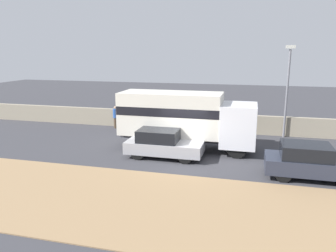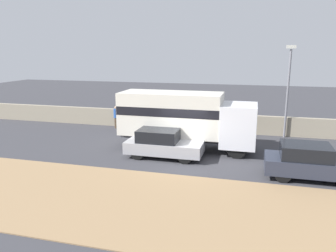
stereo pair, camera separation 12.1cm
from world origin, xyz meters
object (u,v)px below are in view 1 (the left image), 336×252
Objects in this scene: car_sedan_second at (310,161)px; pedestrian at (116,117)px; street_lamp at (288,84)px; box_truck at (184,117)px; car_hatchback at (163,143)px.

pedestrian reaches higher than car_sedan_second.
street_lamp reaches higher than car_sedan_second.
box_truck is at bearing 154.33° from car_sedan_second.
pedestrian is at bearing 146.95° from box_truck.
car_sedan_second is (6.29, -3.02, -1.11)m from box_truck.
street_lamp is at bearing 35.85° from box_truck.
car_sedan_second is 13.95m from pedestrian.
street_lamp is at bearing 42.09° from car_hatchback.
box_truck is 7.07m from car_sedan_second.
box_truck is 1.89× the size of car_hatchback.
box_truck is at bearing -33.05° from pedestrian.
pedestrian reaches higher than car_hatchback.
box_truck is at bearing -144.15° from street_lamp.
box_truck is 1.90× the size of car_sedan_second.
street_lamp is 3.62× the size of pedestrian.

